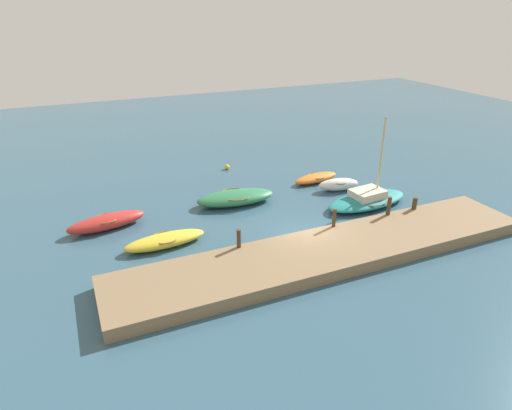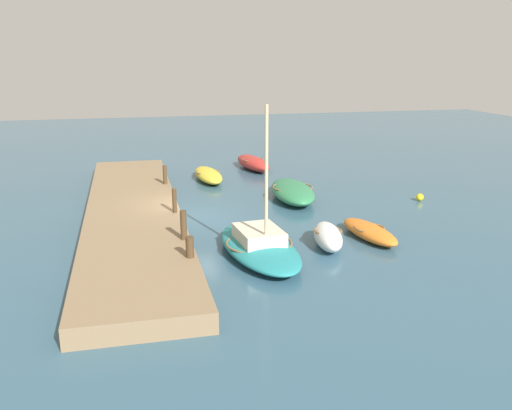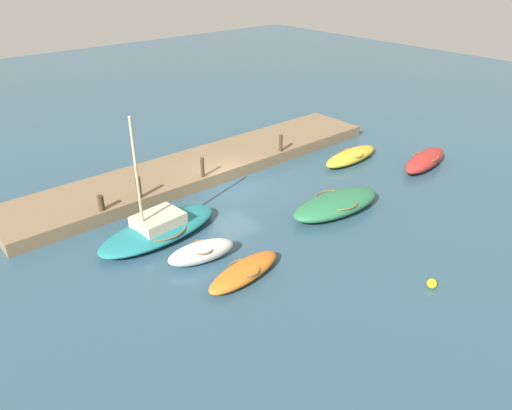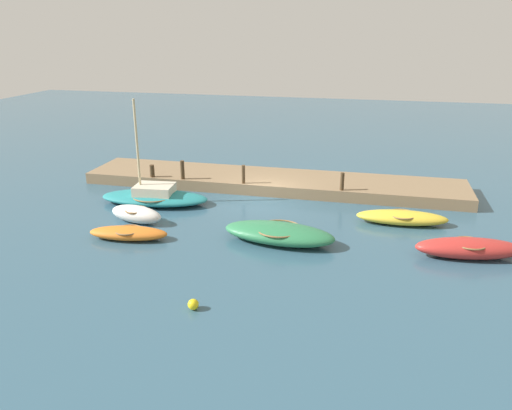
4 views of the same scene
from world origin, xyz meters
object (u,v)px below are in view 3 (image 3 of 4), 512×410
at_px(mooring_post_mid_east, 139,187).
at_px(rowboat_orange, 244,271).
at_px(motorboat_green, 336,204).
at_px(mooring_post_east, 101,203).
at_px(mooring_post_mid_west, 202,167).
at_px(rowboat_red, 425,160).
at_px(mooring_post_west, 281,143).
at_px(sailboat_teal, 159,228).
at_px(rowboat_yellow, 351,156).
at_px(marker_buoy, 432,283).
at_px(dinghy_white, 201,252).

bearing_deg(mooring_post_mid_east, rowboat_orange, 92.10).
height_order(motorboat_green, mooring_post_east, mooring_post_east).
bearing_deg(mooring_post_east, motorboat_green, 144.62).
distance_m(mooring_post_mid_west, mooring_post_mid_east, 3.61).
bearing_deg(rowboat_red, mooring_post_west, -55.84).
height_order(sailboat_teal, rowboat_yellow, sailboat_teal).
xyz_separation_m(motorboat_green, rowboat_red, (-7.82, -0.25, -0.00)).
height_order(mooring_post_mid_west, mooring_post_east, mooring_post_mid_west).
distance_m(rowboat_orange, mooring_post_mid_east, 7.44).
height_order(rowboat_orange, mooring_post_mid_west, mooring_post_mid_west).
relative_size(rowboat_yellow, mooring_post_mid_west, 4.17).
xyz_separation_m(motorboat_green, sailboat_teal, (7.42, -3.52, -0.02)).
distance_m(mooring_post_mid_west, marker_buoy, 12.45).
xyz_separation_m(motorboat_green, rowboat_orange, (6.55, 1.20, -0.13)).
relative_size(motorboat_green, mooring_post_east, 7.12).
height_order(mooring_post_west, mooring_post_mid_east, mooring_post_mid_east).
distance_m(motorboat_green, mooring_post_mid_west, 7.01).
bearing_deg(mooring_post_mid_east, rowboat_yellow, 167.51).
relative_size(dinghy_white, sailboat_teal, 0.49).
distance_m(sailboat_teal, rowboat_yellow, 12.72).
xyz_separation_m(mooring_post_west, mooring_post_mid_east, (9.06, 0.00, 0.06)).
xyz_separation_m(rowboat_yellow, mooring_post_west, (3.06, -2.69, 0.79)).
bearing_deg(rowboat_yellow, rowboat_orange, 18.02).
relative_size(motorboat_green, mooring_post_west, 5.32).
distance_m(rowboat_orange, sailboat_teal, 4.80).
bearing_deg(mooring_post_mid_east, marker_buoy, 112.50).
height_order(motorboat_green, rowboat_red, motorboat_green).
relative_size(rowboat_orange, dinghy_white, 1.25).
height_order(dinghy_white, sailboat_teal, sailboat_teal).
bearing_deg(mooring_post_mid_east, mooring_post_mid_west, 180.00).
relative_size(motorboat_green, rowboat_red, 1.14).
bearing_deg(rowboat_red, rowboat_orange, -3.34).
bearing_deg(rowboat_yellow, dinghy_white, 8.81).
distance_m(sailboat_teal, mooring_post_west, 10.04).
bearing_deg(motorboat_green, rowboat_orange, 15.44).
xyz_separation_m(rowboat_orange, mooring_post_mid_east, (0.27, -7.38, 0.88)).
bearing_deg(dinghy_white, mooring_post_east, -62.56).
distance_m(rowboat_red, mooring_post_mid_west, 12.55).
bearing_deg(mooring_post_mid_west, sailboat_teal, 32.32).
relative_size(motorboat_green, rowboat_orange, 1.40).
bearing_deg(rowboat_orange, sailboat_teal, -87.40).
bearing_deg(mooring_post_mid_west, rowboat_orange, 65.66).
bearing_deg(rowboat_red, dinghy_white, -11.07).
distance_m(mooring_post_west, mooring_post_mid_west, 5.45).
height_order(sailboat_teal, mooring_post_mid_west, sailboat_teal).
xyz_separation_m(motorboat_green, dinghy_white, (7.12, -0.76, 0.00)).
bearing_deg(sailboat_teal, dinghy_white, 90.81).
relative_size(mooring_post_west, mooring_post_mid_east, 0.89).
relative_size(mooring_post_mid_west, mooring_post_mid_east, 0.97).
distance_m(sailboat_teal, mooring_post_mid_west, 5.03).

